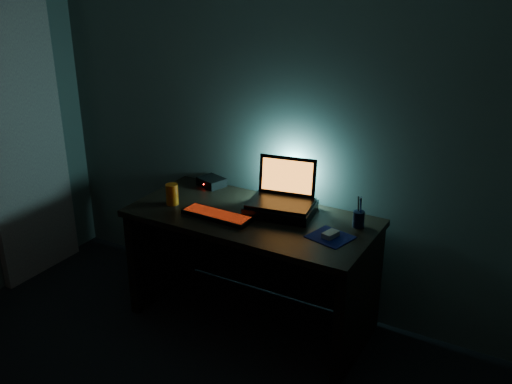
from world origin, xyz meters
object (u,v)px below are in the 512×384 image
laptop (283,192)px  juice_glass (172,194)px  pen_cup (359,219)px  router (212,182)px  mouse (331,234)px  keyboard (217,215)px

laptop → juice_glass: bearing=-168.1°
laptop → pen_cup: size_ratio=4.41×
juice_glass → router: 0.39m
mouse → router: 1.06m
mouse → router: size_ratio=0.47×
keyboard → router: 0.52m
pen_cup → juice_glass: juice_glass is taller
mouse → router: bearing=176.3°
laptop → pen_cup: 0.49m
laptop → juice_glass: (-0.65, -0.26, -0.05)m
keyboard → juice_glass: bearing=176.8°
mouse → juice_glass: juice_glass is taller
laptop → pen_cup: (0.48, 0.00, -0.07)m
pen_cup → juice_glass: size_ratio=0.71×
laptop → router: laptop is taller
keyboard → mouse: size_ratio=4.58×
laptop → router: 0.63m
juice_glass → keyboard: bearing=-4.6°
juice_glass → router: (0.04, 0.39, -0.04)m
pen_cup → mouse: bearing=-112.6°
pen_cup → router: size_ratio=0.47×
laptop → router: size_ratio=2.06×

